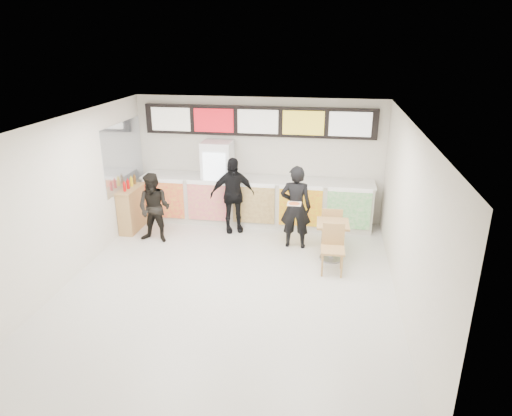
% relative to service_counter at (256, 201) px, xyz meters
% --- Properties ---
extents(floor, '(7.00, 7.00, 0.00)m').
position_rel_service_counter_xyz_m(floor, '(-0.00, -3.09, -0.57)').
color(floor, beige).
rests_on(floor, ground).
extents(ceiling, '(7.00, 7.00, 0.00)m').
position_rel_service_counter_xyz_m(ceiling, '(-0.00, -3.09, 2.43)').
color(ceiling, white).
rests_on(ceiling, wall_back).
extents(wall_back, '(6.00, 0.00, 6.00)m').
position_rel_service_counter_xyz_m(wall_back, '(-0.00, 0.41, 0.93)').
color(wall_back, silver).
rests_on(wall_back, floor).
extents(wall_left, '(0.00, 7.00, 7.00)m').
position_rel_service_counter_xyz_m(wall_left, '(-3.00, -3.09, 0.93)').
color(wall_left, silver).
rests_on(wall_left, floor).
extents(wall_right, '(0.00, 7.00, 7.00)m').
position_rel_service_counter_xyz_m(wall_right, '(3.00, -3.09, 0.93)').
color(wall_right, silver).
rests_on(wall_right, floor).
extents(service_counter, '(5.56, 0.77, 1.14)m').
position_rel_service_counter_xyz_m(service_counter, '(0.00, 0.00, 0.00)').
color(service_counter, silver).
rests_on(service_counter, floor).
extents(menu_board, '(5.50, 0.14, 0.70)m').
position_rel_service_counter_xyz_m(menu_board, '(0.00, 0.32, 1.88)').
color(menu_board, black).
rests_on(menu_board, wall_back).
extents(drinks_fridge, '(0.70, 0.67, 2.00)m').
position_rel_service_counter_xyz_m(drinks_fridge, '(-0.93, 0.02, 0.43)').
color(drinks_fridge, white).
rests_on(drinks_fridge, floor).
extents(mirror_panel, '(0.01, 2.00, 1.50)m').
position_rel_service_counter_xyz_m(mirror_panel, '(-2.99, -0.64, 1.18)').
color(mirror_panel, '#B2B7BF').
rests_on(mirror_panel, wall_left).
extents(customer_main, '(0.67, 0.44, 1.82)m').
position_rel_service_counter_xyz_m(customer_main, '(1.05, -1.18, 0.34)').
color(customer_main, black).
rests_on(customer_main, floor).
extents(customer_left, '(0.81, 0.65, 1.57)m').
position_rel_service_counter_xyz_m(customer_left, '(-2.04, -1.40, 0.21)').
color(customer_left, black).
rests_on(customer_left, floor).
extents(customer_mid, '(1.12, 0.79, 1.77)m').
position_rel_service_counter_xyz_m(customer_mid, '(-0.46, -0.55, 0.31)').
color(customer_mid, black).
rests_on(customer_mid, floor).
extents(pizza_slice, '(0.36, 0.36, 0.02)m').
position_rel_service_counter_xyz_m(pizza_slice, '(1.05, -1.63, 0.58)').
color(pizza_slice, beige).
rests_on(pizza_slice, customer_main).
extents(cafe_table, '(0.66, 1.64, 0.95)m').
position_rel_service_counter_xyz_m(cafe_table, '(1.84, -1.68, -0.02)').
color(cafe_table, tan).
rests_on(cafe_table, floor).
extents(condiment_ledge, '(0.38, 0.93, 1.24)m').
position_rel_service_counter_xyz_m(condiment_ledge, '(-2.82, -0.87, -0.04)').
color(condiment_ledge, tan).
rests_on(condiment_ledge, floor).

